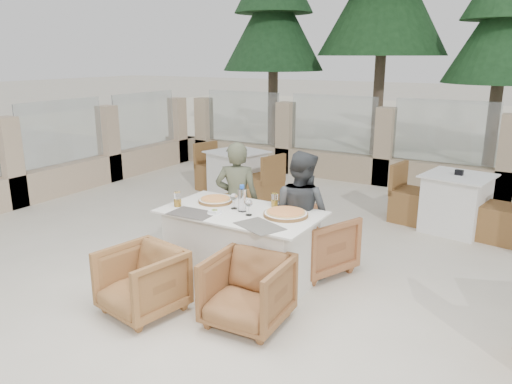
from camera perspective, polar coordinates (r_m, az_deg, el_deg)
The scene contains 26 objects.
ground at distance 5.25m, azimuth -1.62°, elevation -10.50°, with size 80.00×80.00×0.00m, color beige.
sand_patch at distance 18.30m, azimuth 22.68°, elevation 7.05°, with size 30.00×16.00×0.01m, color #F6EBC9.
perimeter_wall_far at distance 9.26m, azimuth 14.48°, elevation 5.65°, with size 10.00×0.34×1.60m, color tan, non-canonical shape.
perimeter_wall_left at distance 9.04m, azimuth -21.14°, elevation 4.87°, with size 0.34×7.00×1.60m, color #C4AA8A, non-canonical shape.
pine_far_left at distance 12.54m, azimuth 2.01°, elevation 17.49°, with size 2.42×2.42×5.50m, color #1B3F1E.
pine_mid_left at distance 12.05m, azimuth 14.39°, elevation 19.52°, with size 2.86×2.86×6.50m, color #1C421E.
pine_centre at distance 11.23m, azimuth 26.37°, elevation 14.94°, with size 2.20×2.20×5.00m, color #204B23.
dining_table at distance 5.16m, azimuth -1.71°, elevation -6.29°, with size 1.60×0.90×0.77m, color silver, non-canonical shape.
placemat_near_left at distance 5.00m, azimuth -7.28°, elevation -2.42°, with size 0.45×0.30×0.00m, color #4F4944.
placemat_near_right at distance 4.59m, azimuth 0.40°, elevation -3.91°, with size 0.45×0.30×0.00m, color #5D5950.
pizza_left at distance 5.34m, azimuth -4.67°, elevation -0.93°, with size 0.36×0.36×0.05m, color #DB5A1D.
pizza_right at distance 4.89m, azimuth 3.42°, elevation -2.42°, with size 0.44×0.44×0.06m, color #D94F1D.
water_bottle at distance 4.99m, azimuth -1.60°, elevation -0.72°, with size 0.08×0.08×0.28m, color #BFDFFB.
wine_glass_centre at distance 5.09m, azimuth -2.54°, elevation -0.93°, with size 0.08×0.08×0.18m, color silver, non-canonical shape.
wine_glass_near at distance 4.88m, azimuth -0.83°, elevation -1.65°, with size 0.08×0.08×0.18m, color white, non-canonical shape.
beer_glass_left at distance 5.23m, azimuth -8.97°, elevation -0.83°, with size 0.08×0.08×0.15m, color gold.
beer_glass_right at distance 5.17m, azimuth 2.13°, elevation -0.92°, with size 0.07×0.07×0.14m, color yellow.
olive_dish at distance 4.97m, azimuth -4.74°, elevation -2.22°, with size 0.11×0.11×0.04m, color white, non-canonical shape.
armchair_far_left at distance 6.02m, azimuth -1.40°, elevation -3.62°, with size 0.71×0.73×0.66m, color olive.
armchair_far_right at distance 5.48m, azimuth 6.82°, elevation -5.70°, with size 0.70×0.72×0.66m, color #9A5F38.
armchair_near_left at distance 4.72m, azimuth -12.92°, elevation -9.93°, with size 0.65×0.67×0.61m, color #976536.
armchair_near_right at distance 4.42m, azimuth -0.98°, elevation -11.21°, with size 0.66×0.68×0.62m, color brown.
diner_left at distance 5.68m, azimuth -2.17°, elevation -1.04°, with size 0.50×0.33×1.37m, color #4D513B.
diner_right at distance 5.26m, azimuth 5.09°, elevation -2.54°, with size 0.66×0.51×1.35m, color #3D4042.
bg_table_a at distance 8.25m, azimuth -2.15°, elevation 2.04°, with size 1.64×0.82×0.77m, color silver, non-canonical shape.
bg_table_b at distance 7.15m, azimuth 21.86°, elevation -1.19°, with size 1.64×0.82×0.77m, color white, non-canonical shape.
Camera 1 is at (2.53, -3.98, 2.29)m, focal length 35.00 mm.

